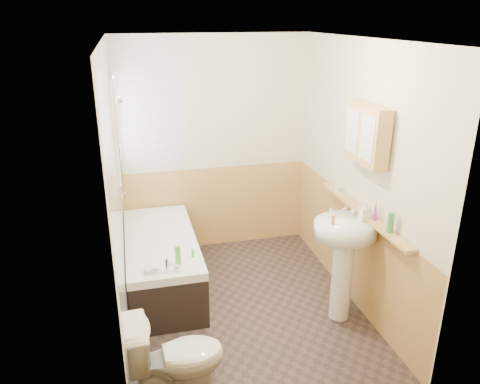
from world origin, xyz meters
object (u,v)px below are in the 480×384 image
sink (344,250)px  medicine_cabinet (367,134)px  bathtub (162,261)px  toilet (176,359)px  pine_shelf (363,212)px

sink → medicine_cabinet: size_ratio=2.00×
bathtub → toilet: bearing=-91.1°
toilet → pine_shelf: size_ratio=0.46×
pine_shelf → bathtub: bearing=155.2°
sink → toilet: bearing=-167.8°
bathtub → toilet: size_ratio=2.25×
bathtub → medicine_cabinet: medicine_cabinet is taller
toilet → sink: 1.76m
bathtub → pine_shelf: (1.77, -0.82, 0.71)m
bathtub → sink: sink is taller
bathtub → medicine_cabinet: 2.39m
pine_shelf → medicine_cabinet: bearing=151.4°
toilet → medicine_cabinet: bearing=-69.6°
toilet → pine_shelf: 2.06m
pine_shelf → toilet: bearing=-157.6°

